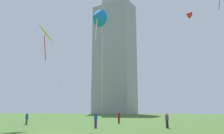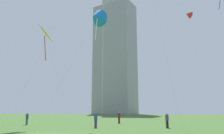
{
  "view_description": "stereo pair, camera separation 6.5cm",
  "coord_description": "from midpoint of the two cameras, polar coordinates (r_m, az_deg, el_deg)",
  "views": [
    {
      "loc": [
        9.57,
        -15.57,
        1.82
      ],
      "look_at": [
        2.92,
        7.2,
        6.63
      ],
      "focal_mm": 34.98,
      "sensor_mm": 36.0,
      "label": 1
    },
    {
      "loc": [
        9.63,
        -15.55,
        1.82
      ],
      "look_at": [
        2.92,
        7.2,
        6.63
      ],
      "focal_mm": 34.98,
      "sensor_mm": 36.0,
      "label": 2
    }
  ],
  "objects": [
    {
      "name": "person_standing_1",
      "position": [
        25.29,
        14.09,
        -13.09
      ],
      "size": [
        0.37,
        0.37,
        1.65
      ],
      "rotation": [
        0.0,
        0.0,
        0.51
      ],
      "color": "#2D2D33",
      "rests_on": "ground"
    },
    {
      "name": "kite_flying_0",
      "position": [
        30.73,
        -16.92,
        7.98
      ],
      "size": [
        3.01,
        12.58,
        13.02
      ],
      "color": "silver",
      "rests_on": "ground"
    },
    {
      "name": "person_standing_0",
      "position": [
        33.92,
        1.75,
        -12.84
      ],
      "size": [
        0.39,
        0.39,
        1.73
      ],
      "rotation": [
        0.0,
        0.0,
        0.98
      ],
      "color": "maroon",
      "rests_on": "ground"
    },
    {
      "name": "distant_highrise_1",
      "position": [
        142.35,
        0.6,
        2.39
      ],
      "size": [
        28.57,
        20.86,
        71.81
      ],
      "primitive_type": "cube",
      "rotation": [
        0.0,
        0.0,
        -0.27
      ],
      "color": "#939399",
      "rests_on": "ground"
    },
    {
      "name": "kite_flying_2",
      "position": [
        54.72,
        19.22,
        12.84
      ],
      "size": [
        10.04,
        8.65,
        24.65
      ],
      "color": "silver",
      "rests_on": "ground"
    },
    {
      "name": "person_standing_3",
      "position": [
        25.19,
        -4.35,
        -13.36
      ],
      "size": [
        0.37,
        0.37,
        1.68
      ],
      "rotation": [
        0.0,
        0.0,
        0.86
      ],
      "color": "#593372",
      "rests_on": "ground"
    },
    {
      "name": "distant_highrise_0",
      "position": [
        146.43,
        1.11,
        6.98
      ],
      "size": [
        16.2,
        17.17,
        96.27
      ],
      "primitive_type": "cube",
      "rotation": [
        0.0,
        0.0,
        -0.12
      ],
      "color": "#A8A8AD",
      "rests_on": "ground"
    },
    {
      "name": "person_standing_2",
      "position": [
        32.32,
        -21.43,
        -12.25
      ],
      "size": [
        0.36,
        0.36,
        1.63
      ],
      "rotation": [
        0.0,
        0.0,
        4.56
      ],
      "color": "#3F593F",
      "rests_on": "ground"
    },
    {
      "name": "kite_flying_8",
      "position": [
        29.51,
        -4.18,
        12.83
      ],
      "size": [
        8.97,
        2.62,
        15.26
      ],
      "color": "silver",
      "rests_on": "ground"
    }
  ]
}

